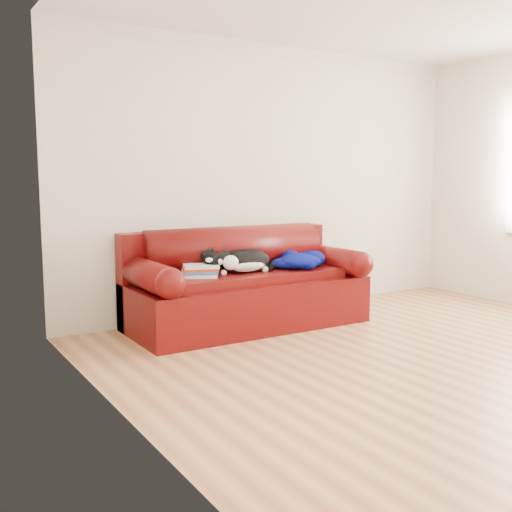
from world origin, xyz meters
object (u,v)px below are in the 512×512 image
Objects in this scene: sofa_base at (248,300)px; blanket at (299,260)px; book_stack at (200,271)px; cat at (244,261)px.

blanket reaches higher than sofa_base.
book_stack reaches higher than sofa_base.
sofa_base is 2.90× the size of cat.
sofa_base is 0.61m from blanket.
sofa_base is at bearing 29.64° from cat.
blanket reaches higher than book_stack.
cat is 1.19× the size of blanket.
cat is (0.43, -0.01, 0.05)m from book_stack.
cat is at bearing 177.78° from blanket.
cat is at bearing -136.79° from sofa_base.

